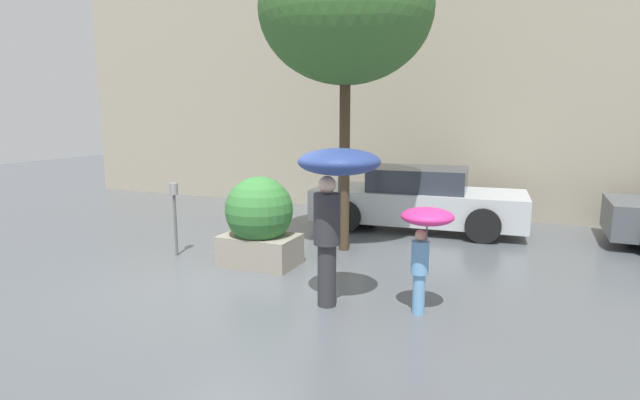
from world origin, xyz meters
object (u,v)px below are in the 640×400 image
object	(u,v)px
planter_box	(259,221)
parking_meter	(174,204)
person_child	(425,232)
person_adult	(336,183)
street_tree	(346,10)
parked_car_near	(417,200)

from	to	relation	value
planter_box	parking_meter	distance (m)	1.62
person_child	parking_meter	distance (m)	4.60
person_adult	street_tree	xyz separation A→B (m)	(-0.85, 2.58, 2.57)
person_adult	parked_car_near	size ratio (longest dim) A/B	0.45
parked_car_near	street_tree	bearing A→B (deg)	154.91
person_adult	street_tree	distance (m)	3.74
parked_car_near	street_tree	world-z (taller)	street_tree
person_adult	parking_meter	distance (m)	3.64
planter_box	parked_car_near	xyz separation A→B (m)	(1.80, 3.63, -0.11)
person_child	parking_meter	xyz separation A→B (m)	(-4.51, 0.94, -0.13)
parking_meter	street_tree	bearing A→B (deg)	30.42
person_adult	person_child	distance (m)	1.24
planter_box	parked_car_near	size ratio (longest dim) A/B	0.32
planter_box	person_child	xyz separation A→B (m)	(2.90, -1.06, 0.32)
planter_box	person_adult	xyz separation A→B (m)	(1.80, -1.20, 0.87)
parked_car_near	parking_meter	world-z (taller)	parked_car_near
person_child	planter_box	bearing A→B (deg)	-166.11
planter_box	person_adult	world-z (taller)	person_adult
planter_box	person_adult	bearing A→B (deg)	-33.72
planter_box	street_tree	bearing A→B (deg)	55.45
street_tree	person_child	bearing A→B (deg)	-51.46
parked_car_near	parking_meter	distance (m)	5.07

